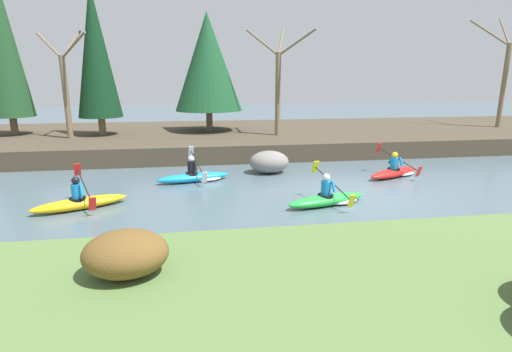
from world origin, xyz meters
TOP-DOWN VIEW (x-y plane):
  - ground_plane at (0.00, 0.00)m, footprint 90.00×90.00m
  - riverbank_far at (0.00, 10.73)m, footprint 44.00×10.88m
  - conifer_tree_far_left at (-15.06, 10.75)m, footprint 2.30×2.30m
  - conifer_tree_left at (-10.41, 9.95)m, footprint 2.23×2.23m
  - conifer_tree_mid_left at (-4.72, 10.76)m, footprint 3.73×3.73m
  - bare_tree_upstream at (-11.75, 9.07)m, footprint 2.97×2.93m
  - bare_tree_mid_upstream at (-1.21, 8.53)m, footprint 3.10×3.07m
  - bare_tree_mid_downstream at (12.93, 9.87)m, footprint 3.61×3.57m
  - shrub_clump_nearest at (-6.74, -6.12)m, footprint 1.35×1.12m
  - kayaker_lead at (2.24, 2.13)m, footprint 2.69×1.94m
  - kayaker_middle at (-1.54, -0.93)m, footprint 2.77×2.03m
  - kayaker_trailing at (-5.58, 2.57)m, footprint 2.78×2.05m
  - kayaker_far_back at (-9.03, -0.15)m, footprint 2.71×1.96m
  - boulder_midstream at (-2.61, 3.52)m, footprint 1.62×1.27m

SIDE VIEW (x-z plane):
  - ground_plane at x=0.00m, z-range 0.00..0.00m
  - kayaker_lead at x=2.24m, z-range -0.40..0.80m
  - kayaker_middle at x=-1.54m, z-range -0.40..0.80m
  - kayaker_trailing at x=-5.58m, z-range -0.40..0.80m
  - kayaker_far_back at x=-9.03m, z-range -0.38..0.82m
  - riverbank_far at x=0.00m, z-range 0.00..0.84m
  - boulder_midstream at x=-2.61m, z-range 0.00..0.91m
  - shrub_clump_nearest at x=-6.74m, z-range 0.76..1.49m
  - bare_tree_upstream at x=-11.75m, z-range 0.69..6.01m
  - bare_tree_mid_upstream at x=-1.21m, z-range 0.68..6.27m
  - bare_tree_mid_downstream at x=12.93m, z-range 0.65..7.21m
  - conifer_tree_mid_left at x=-4.72m, z-range 1.41..7.83m
  - conifer_tree_left at x=-10.41m, z-range 1.30..8.85m
  - conifer_tree_far_left at x=-15.06m, z-range 1.30..10.08m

